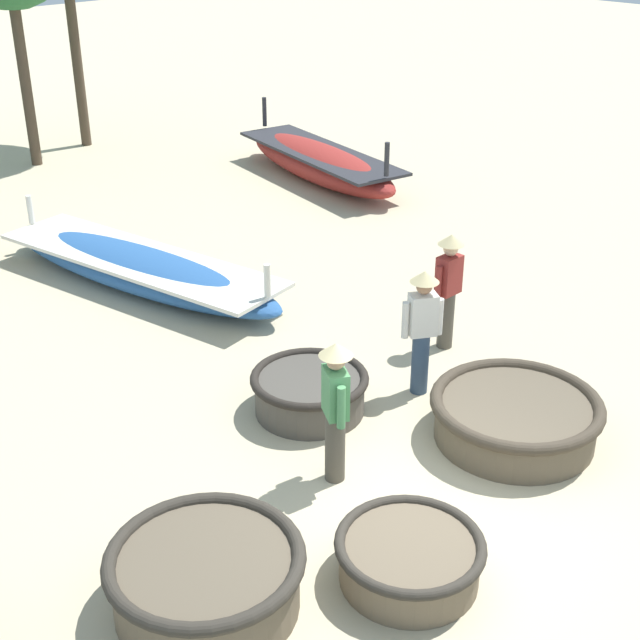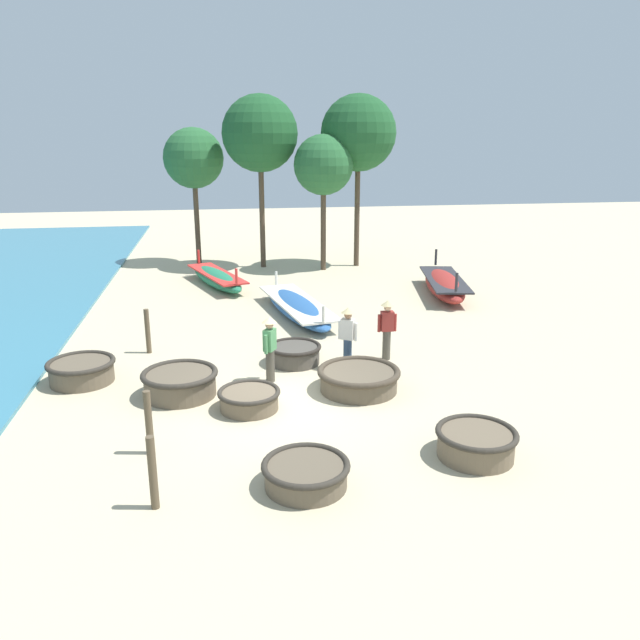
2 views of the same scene
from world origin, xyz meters
TOP-DOWN VIEW (x-y plane):
  - ground_plane at (0.00, 0.00)m, footprint 80.00×80.00m
  - coracle_weathered at (3.38, -3.22)m, footprint 1.56×1.56m
  - coracle_far_right at (-0.76, -0.36)m, footprint 1.41×1.41m
  - coracle_beside_post at (0.04, -3.74)m, footprint 1.56×1.56m
  - coracle_nearest at (-2.33, 0.68)m, footprint 1.80×1.80m
  - coracle_far_left at (1.89, 0.32)m, footprint 2.00×2.00m
  - coracle_front_right at (0.59, 2.41)m, footprint 1.45×1.45m
  - coracle_upturned at (-4.79, 1.92)m, footprint 1.66×1.66m
  - long_boat_blue_hull at (1.26, 7.05)m, footprint 2.28×5.83m
  - long_boat_ochre_hull at (7.22, 9.05)m, footprint 2.19×5.23m
  - long_boat_red_hull at (-1.44, 11.88)m, footprint 2.58×4.97m
  - fisherman_standing_left at (1.92, 1.78)m, footprint 0.46×0.37m
  - fisherman_with_hat at (-0.15, 1.23)m, footprint 0.36×0.47m
  - fisherman_crouching at (3.12, 2.32)m, footprint 0.53×0.36m
  - mooring_post_inland at (-2.50, -4.00)m, footprint 0.14×0.14m
  - mooring_post_shoreline at (-3.36, 3.91)m, footprint 0.14×0.14m
  - mooring_post_mid_beach at (-2.74, -2.09)m, footprint 0.14×0.14m
  - tree_leftmost at (-2.28, 16.86)m, footprint 2.76×2.76m
  - tree_left_mid at (0.72, 15.49)m, footprint 3.37×3.37m
  - tree_center at (5.08, 15.08)m, footprint 3.38×3.38m
  - tree_rightmost at (3.38, 14.41)m, footprint 2.63×2.63m

SIDE VIEW (x-z plane):
  - ground_plane at x=0.00m, z-range 0.00..0.00m
  - coracle_far_right at x=-0.76m, z-range 0.02..0.48m
  - coracle_beside_post at x=0.04m, z-range 0.02..0.49m
  - coracle_front_right at x=0.59m, z-range 0.02..0.54m
  - long_boat_blue_hull at x=1.26m, z-range -0.21..0.79m
  - coracle_far_left at x=1.89m, z-range 0.03..0.58m
  - coracle_weathered at x=3.38m, z-range 0.02..0.59m
  - coracle_upturned at x=-4.79m, z-range 0.03..0.60m
  - long_boat_red_hull at x=-1.44m, z-range -0.24..0.90m
  - coracle_nearest at x=-2.33m, z-range 0.03..0.64m
  - long_boat_ochre_hull at x=7.22m, z-range -0.29..1.06m
  - mooring_post_shoreline at x=-3.36m, z-range 0.00..1.28m
  - mooring_post_inland at x=-2.50m, z-range 0.00..1.29m
  - mooring_post_mid_beach at x=-2.74m, z-range 0.00..1.29m
  - fisherman_standing_left at x=1.92m, z-range 0.12..1.79m
  - fisherman_with_hat at x=-0.15m, z-range 0.12..1.79m
  - fisherman_crouching at x=3.12m, z-range 0.12..1.79m
  - tree_rightmost at x=3.38m, z-range 1.65..7.64m
  - tree_leftmost at x=-2.28m, z-range 1.73..8.03m
  - tree_left_mid at x=0.72m, z-range 2.13..9.82m
  - tree_center at x=5.08m, z-range 2.14..9.85m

